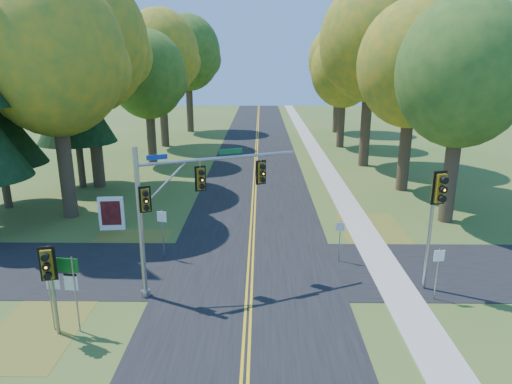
{
  "coord_description": "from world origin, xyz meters",
  "views": [
    {
      "loc": [
        0.47,
        -17.14,
        9.25
      ],
      "look_at": [
        0.24,
        3.72,
        3.2
      ],
      "focal_mm": 32.0,
      "sensor_mm": 36.0,
      "label": 1
    }
  ],
  "objects_px": {
    "route_sign_cluster": "(61,279)",
    "traffic_mast": "(182,199)",
    "east_signal_pole": "(437,201)",
    "info_kiosk": "(111,214)"
  },
  "relations": [
    {
      "from": "route_sign_cluster",
      "to": "traffic_mast",
      "type": "bearing_deg",
      "value": 45.88
    },
    {
      "from": "east_signal_pole",
      "to": "route_sign_cluster",
      "type": "xyz_separation_m",
      "value": [
        -13.79,
        -3.02,
        -1.89
      ]
    },
    {
      "from": "traffic_mast",
      "to": "route_sign_cluster",
      "type": "xyz_separation_m",
      "value": [
        -3.74,
        -3.09,
        -1.95
      ]
    },
    {
      "from": "traffic_mast",
      "to": "info_kiosk",
      "type": "xyz_separation_m",
      "value": [
        -5.27,
        6.9,
        -3.0
      ]
    },
    {
      "from": "east_signal_pole",
      "to": "traffic_mast",
      "type": "bearing_deg",
      "value": 163.69
    },
    {
      "from": "traffic_mast",
      "to": "route_sign_cluster",
      "type": "relative_size",
      "value": 2.19
    },
    {
      "from": "traffic_mast",
      "to": "east_signal_pole",
      "type": "height_order",
      "value": "traffic_mast"
    },
    {
      "from": "traffic_mast",
      "to": "info_kiosk",
      "type": "bearing_deg",
      "value": 103.57
    },
    {
      "from": "traffic_mast",
      "to": "info_kiosk",
      "type": "relative_size",
      "value": 3.24
    },
    {
      "from": "route_sign_cluster",
      "to": "info_kiosk",
      "type": "xyz_separation_m",
      "value": [
        -1.53,
        9.99,
        -1.05
      ]
    }
  ]
}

